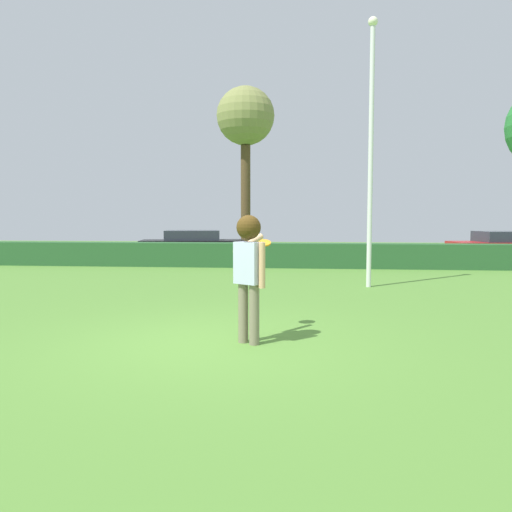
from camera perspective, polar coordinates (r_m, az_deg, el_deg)
ground_plane at (r=7.13m, az=-4.99°, el=-9.85°), size 60.00×60.00×0.00m
person at (r=6.88m, az=-0.79°, el=-0.69°), size 0.49×0.84×1.79m
frisbee at (r=7.73m, az=0.72°, el=1.49°), size 0.27×0.27×0.11m
lamppost at (r=13.05m, az=13.02°, el=12.66°), size 0.24×0.24×6.67m
hedge_row at (r=17.83m, az=1.61°, el=0.11°), size 22.42×0.90×0.86m
parked_car_black at (r=20.70m, az=-7.26°, el=1.38°), size 4.44×2.44×1.25m
parked_car_red at (r=21.37m, az=26.86°, el=1.04°), size 4.38×2.22×1.25m
bare_elm_tree at (r=23.20m, az=-1.21°, el=15.26°), size 2.61×2.61×7.64m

